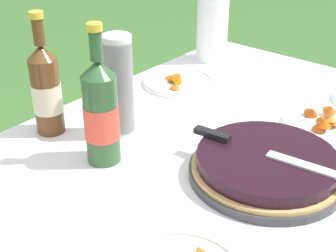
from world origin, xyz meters
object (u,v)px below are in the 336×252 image
(serving_knife, at_px, (256,149))
(cup_stack, at_px, (119,87))
(berry_tart, at_px, (266,166))
(cider_bottle_amber, at_px, (46,89))
(cider_bottle_green, at_px, (101,113))
(snack_plate_far, at_px, (321,122))
(snack_plate_left, at_px, (178,81))
(paper_towel_roll, at_px, (212,26))

(serving_knife, bearing_deg, cup_stack, -175.59)
(berry_tart, xyz_separation_m, cider_bottle_amber, (-0.18, 0.54, 0.09))
(cider_bottle_green, height_order, snack_plate_far, cider_bottle_green)
(serving_knife, distance_m, snack_plate_left, 0.53)
(serving_knife, relative_size, cider_bottle_amber, 1.18)
(serving_knife, relative_size, paper_towel_roll, 1.50)
(serving_knife, distance_m, paper_towel_roll, 0.74)
(berry_tart, bearing_deg, cup_stack, 100.23)
(berry_tart, distance_m, snack_plate_left, 0.55)
(serving_knife, xyz_separation_m, cider_bottle_green, (-0.18, 0.30, 0.06))
(snack_plate_left, distance_m, paper_towel_roll, 0.28)
(berry_tart, bearing_deg, snack_plate_far, 0.94)
(berry_tart, bearing_deg, snack_plate_left, 60.09)
(cup_stack, relative_size, paper_towel_roll, 1.07)
(cup_stack, distance_m, snack_plate_left, 0.38)
(cider_bottle_amber, bearing_deg, berry_tart, -71.68)
(snack_plate_left, relative_size, paper_towel_roll, 0.91)
(snack_plate_far, bearing_deg, cider_bottle_green, 146.49)
(berry_tart, xyz_separation_m, snack_plate_far, (0.30, 0.00, -0.01))
(serving_knife, bearing_deg, snack_plate_far, 79.36)
(snack_plate_left, bearing_deg, paper_towel_roll, 11.43)
(cider_bottle_amber, distance_m, snack_plate_left, 0.47)
(cider_bottle_green, xyz_separation_m, cider_bottle_amber, (0.01, 0.21, -0.01))
(berry_tart, height_order, cider_bottle_green, cider_bottle_green)
(cider_bottle_amber, bearing_deg, serving_knife, -71.03)
(berry_tart, relative_size, serving_knife, 0.92)
(snack_plate_left, bearing_deg, snack_plate_far, -86.56)
(serving_knife, bearing_deg, cider_bottle_green, -154.83)
(cup_stack, xyz_separation_m, cider_bottle_amber, (-0.11, 0.15, -0.01))
(cup_stack, xyz_separation_m, snack_plate_left, (0.35, 0.09, -0.12))
(cider_bottle_amber, height_order, paper_towel_roll, cider_bottle_amber)
(berry_tart, relative_size, paper_towel_roll, 1.38)
(snack_plate_left, bearing_deg, serving_knife, -121.78)
(serving_knife, relative_size, cup_stack, 1.41)
(cup_stack, bearing_deg, snack_plate_far, -45.65)
(serving_knife, bearing_deg, snack_plate_left, 142.07)
(cider_bottle_green, distance_m, snack_plate_far, 0.60)
(snack_plate_left, height_order, snack_plate_far, snack_plate_left)
(serving_knife, height_order, cider_bottle_green, cider_bottle_green)
(cider_bottle_green, relative_size, paper_towel_roll, 1.32)
(cup_stack, bearing_deg, snack_plate_left, 14.82)
(berry_tart, relative_size, cider_bottle_amber, 1.09)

